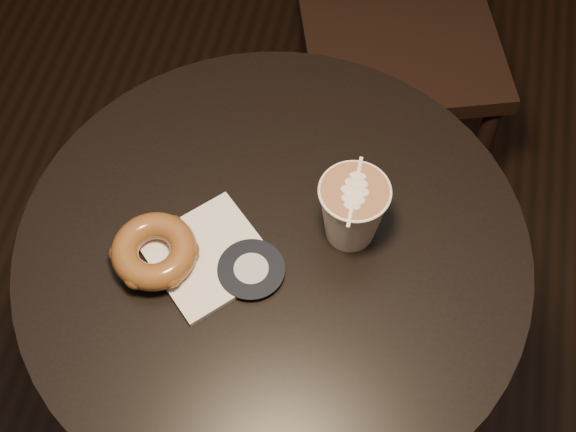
{
  "coord_description": "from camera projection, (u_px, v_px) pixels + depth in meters",
  "views": [
    {
      "loc": [
        0.13,
        -0.51,
        1.7
      ],
      "look_at": [
        0.01,
        0.03,
        0.79
      ],
      "focal_mm": 50.0,
      "sensor_mm": 36.0,
      "label": 1
    }
  ],
  "objects": [
    {
      "name": "cafe_table",
      "position": [
        275.0,
        307.0,
        1.25
      ],
      "size": [
        0.7,
        0.7,
        0.75
      ],
      "color": "black",
      "rests_on": "ground"
    },
    {
      "name": "pastry_bag",
      "position": [
        209.0,
        256.0,
        1.07
      ],
      "size": [
        0.2,
        0.2,
        0.01
      ],
      "primitive_type": "cube",
      "rotation": [
        0.0,
        0.0,
        0.8
      ],
      "color": "white",
      "rests_on": "cafe_table"
    },
    {
      "name": "doughnut",
      "position": [
        154.0,
        251.0,
        1.05
      ],
      "size": [
        0.11,
        0.11,
        0.04
      ],
      "primitive_type": "torus",
      "color": "brown",
      "rests_on": "pastry_bag"
    },
    {
      "name": "latte_cup",
      "position": [
        352.0,
        212.0,
        1.05
      ],
      "size": [
        0.09,
        0.09,
        0.1
      ],
      "primitive_type": null,
      "color": "white",
      "rests_on": "cafe_table"
    }
  ]
}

